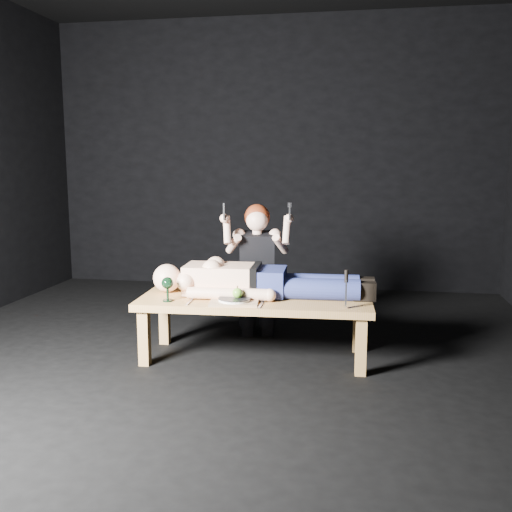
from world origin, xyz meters
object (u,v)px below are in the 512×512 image
object	(u,v)px
carving_knife	(346,289)
kneeling_woman	(257,269)
table	(255,328)
serving_tray	(234,302)
goblet	(168,289)
lying_man	(264,277)

from	to	relation	value
carving_knife	kneeling_woman	bearing A→B (deg)	132.99
table	serving_tray	size ratio (longest dim) A/B	5.03
kneeling_woman	goblet	size ratio (longest dim) A/B	6.51
kneeling_woman	carving_knife	world-z (taller)	kneeling_woman
carving_knife	serving_tray	bearing A→B (deg)	177.41
goblet	carving_knife	bearing A→B (deg)	0.60
serving_tray	carving_knife	bearing A→B (deg)	-0.12
carving_knife	table	bearing A→B (deg)	161.56
table	kneeling_woman	xyz separation A→B (m)	(-0.07, 0.53, 0.34)
table	carving_knife	bearing A→B (deg)	-18.44
kneeling_woman	carving_knife	distance (m)	1.02
kneeling_woman	table	bearing A→B (deg)	-90.87
lying_man	kneeling_woman	xyz separation A→B (m)	(-0.12, 0.42, -0.02)
lying_man	carving_knife	world-z (taller)	lying_man
lying_man	kneeling_woman	world-z (taller)	kneeling_woman
goblet	carving_knife	size ratio (longest dim) A/B	0.66
kneeling_woman	goblet	distance (m)	0.89
goblet	carving_knife	distance (m)	1.24
kneeling_woman	carving_knife	size ratio (longest dim) A/B	4.31
kneeling_woman	lying_man	bearing A→B (deg)	-82.87
kneeling_woman	carving_knife	xyz separation A→B (m)	(0.73, -0.71, 0.02)
serving_tray	goblet	distance (m)	0.48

